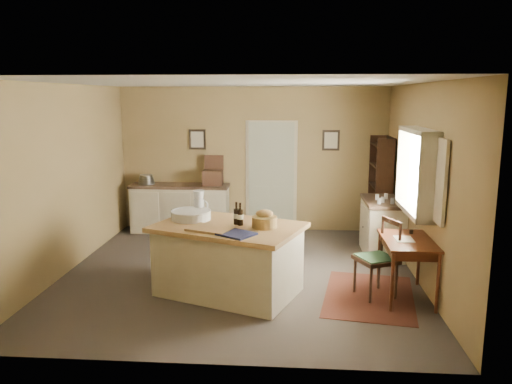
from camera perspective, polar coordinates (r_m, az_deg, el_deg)
ground at (r=7.31m, az=-1.93°, el=-9.28°), size 5.00×5.00×0.00m
wall_back at (r=9.43m, az=-0.36°, el=3.75°), size 5.00×0.10×2.70m
wall_front at (r=4.54m, az=-5.41°, el=-4.08°), size 5.00×0.10×2.70m
wall_left at (r=7.65m, az=-20.97°, el=1.36°), size 0.10×5.00×2.70m
wall_right at (r=7.14m, az=18.38°, el=0.90°), size 0.10×5.00×2.70m
ceiling at (r=6.87m, az=-2.07°, el=12.39°), size 5.00×5.00×0.00m
door at (r=9.42m, az=1.76°, el=1.93°), size 0.97×0.06×2.11m
framed_prints at (r=9.35m, az=0.86°, el=5.98°), size 2.82×0.02×0.38m
window at (r=6.90m, az=18.25°, el=2.26°), size 0.25×1.99×1.12m
work_island at (r=6.49m, az=-3.23°, el=-7.43°), size 2.10×1.74×1.20m
sideboard at (r=9.48m, az=-8.61°, el=-1.65°), size 1.84×0.52×1.18m
rug at (r=6.69m, az=12.79°, el=-11.49°), size 1.34×1.75×0.01m
writing_desk at (r=6.55m, az=16.95°, el=-5.96°), size 0.61×0.99×0.82m
desk_chair at (r=6.55m, az=13.55°, el=-7.50°), size 0.60×0.60×0.98m
right_cabinet at (r=8.28m, az=14.23°, el=-3.89°), size 0.60×1.07×0.99m
shelving_unit at (r=9.11m, az=14.28°, el=0.37°), size 0.31×0.82×1.83m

